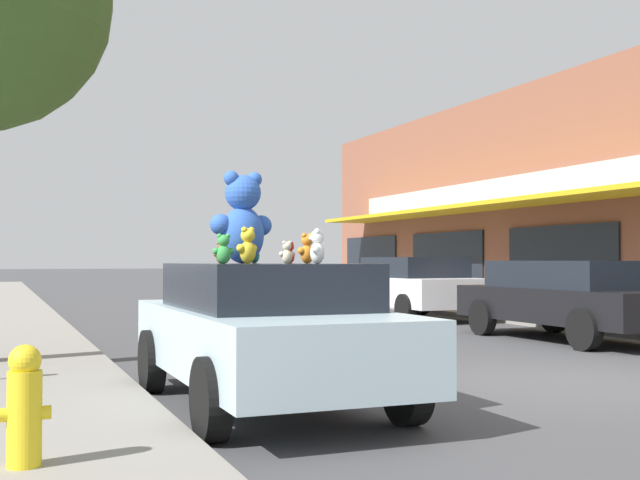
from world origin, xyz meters
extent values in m
plane|color=#424244|center=(0.00, 0.00, 0.00)|extent=(260.00, 260.00, 0.00)
cube|color=gold|center=(7.02, 9.68, 3.04)|extent=(1.77, 24.71, 0.12)
cube|color=silver|center=(7.86, 9.68, 3.59)|extent=(0.08, 23.53, 0.70)
cube|color=black|center=(7.87, 9.68, 1.40)|extent=(0.06, 4.47, 2.00)
cube|color=black|center=(7.87, 15.57, 1.40)|extent=(0.06, 4.47, 2.00)
cube|color=black|center=(7.87, 21.45, 1.40)|extent=(0.06, 4.47, 2.00)
cube|color=#ADC6D1|center=(-3.68, -0.23, 0.66)|extent=(1.82, 4.23, 0.64)
cube|color=black|center=(-3.68, -0.23, 1.21)|extent=(1.60, 2.33, 0.44)
cylinder|color=black|center=(-4.57, 1.08, 0.35)|extent=(0.20, 0.69, 0.69)
cylinder|color=black|center=(-2.79, 1.08, 0.35)|extent=(0.20, 0.69, 0.69)
cylinder|color=black|center=(-4.57, -1.54, 0.35)|extent=(0.20, 0.69, 0.69)
cylinder|color=black|center=(-2.79, -1.54, 0.35)|extent=(0.20, 0.69, 0.69)
ellipsoid|color=blue|center=(-3.80, 0.15, 1.73)|extent=(0.52, 0.46, 0.59)
sphere|color=blue|center=(-3.80, 0.15, 2.16)|extent=(0.44, 0.44, 0.38)
sphere|color=blue|center=(-3.67, 0.18, 2.31)|extent=(0.18, 0.18, 0.16)
sphere|color=blue|center=(-3.94, 0.13, 2.31)|extent=(0.18, 0.18, 0.16)
sphere|color=#548DFF|center=(-3.83, 0.31, 2.14)|extent=(0.17, 0.17, 0.14)
sphere|color=blue|center=(-3.57, 0.23, 1.83)|extent=(0.25, 0.25, 0.22)
sphere|color=blue|center=(-4.04, 0.14, 1.83)|extent=(0.25, 0.25, 0.22)
ellipsoid|color=olive|center=(-4.11, -0.14, 1.50)|extent=(0.12, 0.10, 0.14)
sphere|color=olive|center=(-4.11, -0.14, 1.60)|extent=(0.10, 0.10, 0.09)
sphere|color=olive|center=(-4.08, -0.14, 1.63)|extent=(0.04, 0.04, 0.04)
sphere|color=olive|center=(-4.14, -0.15, 1.63)|extent=(0.04, 0.04, 0.04)
sphere|color=tan|center=(-4.12, -0.11, 1.59)|extent=(0.04, 0.04, 0.03)
sphere|color=olive|center=(-4.06, -0.13, 1.52)|extent=(0.06, 0.06, 0.05)
sphere|color=olive|center=(-4.17, -0.14, 1.52)|extent=(0.06, 0.06, 0.05)
ellipsoid|color=beige|center=(-3.57, -0.56, 1.50)|extent=(0.12, 0.10, 0.14)
sphere|color=beige|center=(-3.57, -0.56, 1.60)|extent=(0.10, 0.10, 0.09)
sphere|color=beige|center=(-3.54, -0.56, 1.63)|extent=(0.04, 0.04, 0.04)
sphere|color=beige|center=(-3.60, -0.57, 1.63)|extent=(0.04, 0.04, 0.04)
sphere|color=white|center=(-3.58, -0.53, 1.59)|extent=(0.04, 0.04, 0.03)
sphere|color=beige|center=(-3.52, -0.55, 1.52)|extent=(0.06, 0.06, 0.05)
sphere|color=beige|center=(-3.63, -0.56, 1.52)|extent=(0.06, 0.06, 0.05)
ellipsoid|color=red|center=(-3.25, 0.25, 1.50)|extent=(0.14, 0.14, 0.14)
sphere|color=red|center=(-3.25, 0.25, 1.61)|extent=(0.12, 0.12, 0.09)
sphere|color=red|center=(-3.22, 0.27, 1.64)|extent=(0.05, 0.05, 0.04)
sphere|color=red|center=(-3.27, 0.24, 1.64)|extent=(0.05, 0.05, 0.04)
sphere|color=#FF4741|center=(-3.27, 0.29, 1.60)|extent=(0.05, 0.05, 0.03)
sphere|color=red|center=(-3.20, 0.29, 1.53)|extent=(0.07, 0.07, 0.05)
sphere|color=red|center=(-3.30, 0.23, 1.53)|extent=(0.07, 0.07, 0.05)
ellipsoid|color=green|center=(-4.20, -0.58, 1.52)|extent=(0.15, 0.13, 0.18)
sphere|color=green|center=(-4.20, -0.58, 1.65)|extent=(0.12, 0.12, 0.11)
sphere|color=green|center=(-4.17, -0.59, 1.69)|extent=(0.05, 0.05, 0.05)
sphere|color=green|center=(-4.24, -0.58, 1.69)|extent=(0.05, 0.05, 0.05)
sphere|color=#5ADA6D|center=(-4.20, -0.53, 1.64)|extent=(0.05, 0.05, 0.04)
sphere|color=green|center=(-4.13, -0.58, 1.55)|extent=(0.07, 0.07, 0.06)
sphere|color=green|center=(-4.27, -0.56, 1.55)|extent=(0.07, 0.07, 0.06)
ellipsoid|color=yellow|center=(-3.87, -0.24, 1.54)|extent=(0.22, 0.21, 0.23)
sphere|color=yellow|center=(-3.87, -0.24, 1.71)|extent=(0.19, 0.19, 0.14)
sphere|color=yellow|center=(-3.82, -0.22, 1.76)|extent=(0.08, 0.08, 0.06)
sphere|color=yellow|center=(-3.91, -0.27, 1.76)|extent=(0.08, 0.08, 0.06)
sphere|color=#FFFF4D|center=(-3.90, -0.19, 1.70)|extent=(0.07, 0.07, 0.05)
sphere|color=yellow|center=(-3.79, -0.18, 1.58)|extent=(0.11, 0.11, 0.08)
sphere|color=yellow|center=(-3.95, -0.28, 1.58)|extent=(0.11, 0.11, 0.08)
ellipsoid|color=teal|center=(-3.62, 0.34, 1.51)|extent=(0.17, 0.17, 0.17)
sphere|color=teal|center=(-3.62, 0.34, 1.64)|extent=(0.15, 0.15, 0.11)
sphere|color=teal|center=(-3.60, 0.37, 1.68)|extent=(0.06, 0.06, 0.05)
sphere|color=teal|center=(-3.64, 0.30, 1.68)|extent=(0.06, 0.06, 0.05)
sphere|color=#47CDC6|center=(-3.66, 0.36, 1.63)|extent=(0.06, 0.06, 0.04)
sphere|color=teal|center=(-3.59, 0.40, 1.54)|extent=(0.09, 0.09, 0.06)
sphere|color=teal|center=(-3.67, 0.28, 1.54)|extent=(0.09, 0.09, 0.06)
ellipsoid|color=orange|center=(-3.31, -0.44, 1.52)|extent=(0.18, 0.17, 0.19)
sphere|color=orange|center=(-3.31, -0.44, 1.66)|extent=(0.16, 0.16, 0.12)
sphere|color=orange|center=(-3.28, -0.42, 1.71)|extent=(0.07, 0.07, 0.05)
sphere|color=orange|center=(-3.35, -0.46, 1.71)|extent=(0.07, 0.07, 0.05)
sphere|color=#FFBA41|center=(-3.34, -0.40, 1.65)|extent=(0.06, 0.06, 0.05)
sphere|color=orange|center=(-3.25, -0.40, 1.56)|extent=(0.09, 0.09, 0.07)
sphere|color=orange|center=(-3.39, -0.47, 1.56)|extent=(0.09, 0.09, 0.07)
ellipsoid|color=white|center=(-3.51, -1.21, 1.53)|extent=(0.18, 0.19, 0.20)
sphere|color=white|center=(-3.51, -1.21, 1.67)|extent=(0.17, 0.17, 0.12)
sphere|color=white|center=(-3.50, -1.17, 1.72)|extent=(0.07, 0.07, 0.05)
sphere|color=white|center=(-3.53, -1.25, 1.72)|extent=(0.07, 0.07, 0.05)
sphere|color=white|center=(-3.56, -1.19, 1.66)|extent=(0.06, 0.06, 0.05)
sphere|color=white|center=(-3.49, -1.14, 1.56)|extent=(0.10, 0.10, 0.07)
sphere|color=white|center=(-3.56, -1.28, 1.56)|extent=(0.10, 0.10, 0.07)
cube|color=black|center=(3.47, 3.98, 0.65)|extent=(1.75, 4.70, 0.61)
cube|color=black|center=(3.47, 3.98, 1.20)|extent=(1.54, 3.00, 0.50)
cylinder|color=black|center=(2.61, 5.44, 0.35)|extent=(0.20, 0.69, 0.69)
cylinder|color=black|center=(4.32, 5.44, 0.35)|extent=(0.20, 0.69, 0.69)
cylinder|color=black|center=(2.61, 2.53, 0.35)|extent=(0.20, 0.69, 0.69)
cube|color=silver|center=(3.47, 9.75, 0.69)|extent=(1.95, 4.28, 0.69)
cube|color=black|center=(3.47, 9.75, 1.28)|extent=(1.72, 2.57, 0.50)
cylinder|color=black|center=(2.51, 11.08, 0.35)|extent=(0.20, 0.69, 0.69)
cylinder|color=black|center=(4.42, 11.08, 0.35)|extent=(0.20, 0.69, 0.69)
cylinder|color=black|center=(2.51, 8.43, 0.35)|extent=(0.20, 0.69, 0.69)
cylinder|color=black|center=(4.42, 8.43, 0.35)|extent=(0.20, 0.69, 0.69)
cylinder|color=yellow|center=(-6.00, -2.29, 0.43)|extent=(0.22, 0.22, 0.62)
sphere|color=yellow|center=(-6.00, -2.29, 0.81)|extent=(0.21, 0.21, 0.21)
cylinder|color=yellow|center=(-6.11, -2.29, 0.46)|extent=(0.10, 0.09, 0.09)
cylinder|color=yellow|center=(-5.88, -2.29, 0.46)|extent=(0.10, 0.09, 0.09)
camera|label=1|loc=(-6.17, -7.86, 1.46)|focal=45.00mm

